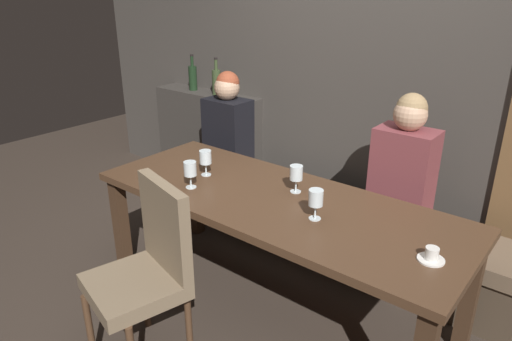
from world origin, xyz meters
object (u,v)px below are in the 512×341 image
object	(u,v)px
diner_bearded	(404,163)
wine_bottle_pale_label	(216,81)
banquette_bench	(332,229)
diner_redhead	(228,124)
wine_glass_far_right	(316,199)
espresso_cup	(431,255)
wine_bottle_dark_red	(193,77)
dining_table	(275,211)
wine_glass_near_left	(190,169)
wine_glass_center_front	(296,174)
wine_glass_far_left	(205,158)
chair_near_side	(148,264)

from	to	relation	value
diner_bearded	wine_bottle_pale_label	world-z (taller)	diner_bearded
banquette_bench	diner_redhead	world-z (taller)	diner_redhead
wine_glass_far_right	espresso_cup	size ratio (longest dim) A/B	1.37
banquette_bench	wine_bottle_dark_red	bearing A→B (deg)	169.10
dining_table	wine_glass_near_left	bearing A→B (deg)	-156.96
wine_bottle_pale_label	wine_glass_far_right	distance (m)	2.06
wine_glass_far_right	banquette_bench	bearing A→B (deg)	112.14
wine_bottle_pale_label	wine_glass_center_front	size ratio (longest dim) A/B	1.99
diner_bearded	wine_glass_far_left	world-z (taller)	diner_bearded
banquette_bench	chair_near_side	world-z (taller)	chair_near_side
dining_table	wine_glass_center_front	xyz separation A→B (m)	(0.05, 0.14, 0.20)
wine_glass_center_front	wine_glass_near_left	bearing A→B (deg)	-146.89
wine_bottle_dark_red	wine_glass_center_front	distance (m)	1.99
banquette_bench	chair_near_side	xyz separation A→B (m)	(-0.26, -1.42, 0.33)
dining_table	wine_glass_far_right	world-z (taller)	wine_glass_far_right
wine_glass_far_right	wine_glass_far_left	size ratio (longest dim) A/B	1.00
wine_bottle_dark_red	wine_bottle_pale_label	bearing A→B (deg)	-1.42
wine_glass_far_left	wine_bottle_dark_red	bearing A→B (deg)	138.59
wine_bottle_pale_label	wine_glass_near_left	size ratio (longest dim) A/B	1.99
banquette_bench	wine_bottle_pale_label	xyz separation A→B (m)	(-1.41, 0.32, 0.84)
chair_near_side	diner_bearded	world-z (taller)	diner_bearded
wine_bottle_pale_label	espresso_cup	size ratio (longest dim) A/B	2.72
wine_bottle_dark_red	wine_glass_near_left	distance (m)	1.76
banquette_bench	wine_glass_far_right	world-z (taller)	wine_glass_far_right
wine_glass_far_right	wine_bottle_dark_red	bearing A→B (deg)	151.46
diner_bearded	wine_glass_near_left	size ratio (longest dim) A/B	5.07
wine_glass_far_left	wine_glass_near_left	xyz separation A→B (m)	(0.07, -0.20, 0.00)
wine_glass_far_right	chair_near_side	bearing A→B (deg)	-131.39
banquette_bench	wine_glass_center_front	size ratio (longest dim) A/B	15.24
diner_bearded	wine_glass_center_front	bearing A→B (deg)	-125.46
wine_glass_far_right	wine_glass_center_front	world-z (taller)	same
diner_bearded	wine_glass_near_left	world-z (taller)	diner_bearded
wine_glass_near_left	wine_bottle_dark_red	bearing A→B (deg)	135.23
espresso_cup	diner_bearded	bearing A→B (deg)	120.14
chair_near_side	wine_bottle_pale_label	bearing A→B (deg)	123.47
wine_bottle_dark_red	espresso_cup	bearing A→B (deg)	-22.90
wine_glass_center_front	wine_bottle_dark_red	bearing A→B (deg)	153.21
chair_near_side	wine_glass_center_front	size ratio (longest dim) A/B	5.98
wine_glass_far_left	espresso_cup	size ratio (longest dim) A/B	1.37
wine_bottle_dark_red	wine_glass_far_left	xyz separation A→B (m)	(1.18, -1.04, -0.21)
wine_bottle_pale_label	chair_near_side	bearing A→B (deg)	-56.53
wine_glass_far_left	wine_glass_far_right	bearing A→B (deg)	-4.60
wine_bottle_dark_red	wine_glass_far_right	bearing A→B (deg)	-28.54
banquette_bench	wine_glass_center_front	world-z (taller)	wine_glass_center_front
chair_near_side	wine_bottle_pale_label	distance (m)	2.15
wine_glass_center_front	diner_bearded	bearing A→B (deg)	54.54
dining_table	wine_glass_center_front	world-z (taller)	wine_glass_center_front
wine_glass_near_left	chair_near_side	bearing A→B (deg)	-67.31
chair_near_side	wine_glass_center_front	world-z (taller)	chair_near_side
diner_bearded	wine_bottle_dark_red	xyz separation A→B (m)	(-2.18, 0.32, 0.23)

